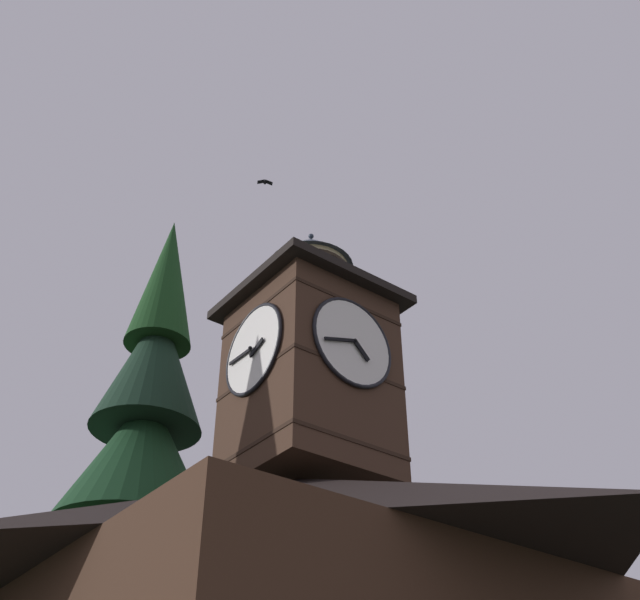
{
  "coord_description": "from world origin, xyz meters",
  "views": [
    {
      "loc": [
        8.61,
        10.96,
        1.25
      ],
      "look_at": [
        -2.0,
        -2.96,
        13.58
      ],
      "focal_mm": 43.92,
      "sensor_mm": 36.0,
      "label": 1
    }
  ],
  "objects_px": {
    "flying_bird_high": "(265,182)",
    "pine_tree_behind": "(129,545)",
    "clock_tower": "(310,366)",
    "flying_bird_low": "(301,279)"
  },
  "relations": [
    {
      "from": "flying_bird_high",
      "to": "pine_tree_behind",
      "type": "bearing_deg",
      "value": -29.51
    },
    {
      "from": "pine_tree_behind",
      "to": "flying_bird_high",
      "type": "distance_m",
      "value": 13.68
    },
    {
      "from": "clock_tower",
      "to": "flying_bird_low",
      "type": "relative_size",
      "value": 16.92
    },
    {
      "from": "clock_tower",
      "to": "pine_tree_behind",
      "type": "relative_size",
      "value": 0.42
    },
    {
      "from": "clock_tower",
      "to": "flying_bird_high",
      "type": "distance_m",
      "value": 10.11
    },
    {
      "from": "clock_tower",
      "to": "flying_bird_high",
      "type": "xyz_separation_m",
      "value": [
        -0.45,
        -3.45,
        9.5
      ]
    },
    {
      "from": "clock_tower",
      "to": "pine_tree_behind",
      "type": "distance_m",
      "value": 6.62
    },
    {
      "from": "flying_bird_high",
      "to": "flying_bird_low",
      "type": "xyz_separation_m",
      "value": [
        -0.99,
        0.96,
        -4.51
      ]
    },
    {
      "from": "clock_tower",
      "to": "pine_tree_behind",
      "type": "height_order",
      "value": "pine_tree_behind"
    },
    {
      "from": "clock_tower",
      "to": "flying_bird_high",
      "type": "relative_size",
      "value": 14.08
    }
  ]
}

